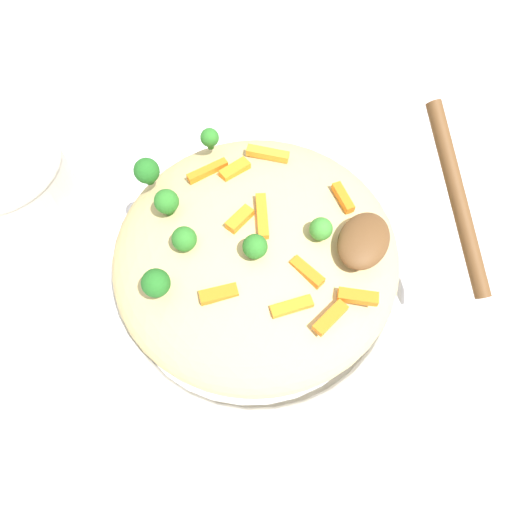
% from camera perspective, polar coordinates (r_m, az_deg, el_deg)
% --- Properties ---
extents(ground_plane, '(2.40, 2.40, 0.00)m').
position_cam_1_polar(ground_plane, '(0.49, 0.00, -4.07)').
color(ground_plane, silver).
extents(serving_bowl, '(0.29, 0.29, 0.04)m').
position_cam_1_polar(serving_bowl, '(0.47, 0.00, -2.89)').
color(serving_bowl, silver).
rests_on(serving_bowl, ground_plane).
extents(pasta_mound, '(0.26, 0.25, 0.08)m').
position_cam_1_polar(pasta_mound, '(0.42, 0.00, 0.44)').
color(pasta_mound, '#D1BA7A').
rests_on(pasta_mound, serving_bowl).
extents(carrot_piece_0, '(0.03, 0.02, 0.01)m').
position_cam_1_polar(carrot_piece_0, '(0.42, -2.62, 10.56)').
color(carrot_piece_0, orange).
rests_on(carrot_piece_0, pasta_mound).
extents(carrot_piece_1, '(0.02, 0.03, 0.01)m').
position_cam_1_polar(carrot_piece_1, '(0.37, 6.29, -1.97)').
color(carrot_piece_1, orange).
rests_on(carrot_piece_1, pasta_mound).
extents(carrot_piece_2, '(0.03, 0.03, 0.01)m').
position_cam_1_polar(carrot_piece_2, '(0.36, -4.27, -4.84)').
color(carrot_piece_2, orange).
rests_on(carrot_piece_2, pasta_mound).
extents(carrot_piece_3, '(0.03, 0.02, 0.01)m').
position_cam_1_polar(carrot_piece_3, '(0.38, -2.28, 4.15)').
color(carrot_piece_3, orange).
rests_on(carrot_piece_3, pasta_mound).
extents(carrot_piece_4, '(0.04, 0.03, 0.01)m').
position_cam_1_polar(carrot_piece_4, '(0.42, -5.98, 10.38)').
color(carrot_piece_4, orange).
rests_on(carrot_piece_4, pasta_mound).
extents(carrot_piece_5, '(0.04, 0.03, 0.01)m').
position_cam_1_polar(carrot_piece_5, '(0.38, 0.69, 4.95)').
color(carrot_piece_5, orange).
rests_on(carrot_piece_5, pasta_mound).
extents(carrot_piece_6, '(0.02, 0.04, 0.01)m').
position_cam_1_polar(carrot_piece_6, '(0.44, 1.45, 12.49)').
color(carrot_piece_6, orange).
rests_on(carrot_piece_6, pasta_mound).
extents(carrot_piece_7, '(0.03, 0.03, 0.01)m').
position_cam_1_polar(carrot_piece_7, '(0.41, 10.65, 7.09)').
color(carrot_piece_7, orange).
rests_on(carrot_piece_7, pasta_mound).
extents(carrot_piece_8, '(0.03, 0.02, 0.01)m').
position_cam_1_polar(carrot_piece_8, '(0.36, 9.14, -7.50)').
color(carrot_piece_8, orange).
rests_on(carrot_piece_8, pasta_mound).
extents(carrot_piece_9, '(0.02, 0.03, 0.01)m').
position_cam_1_polar(carrot_piece_9, '(0.37, 12.43, -4.91)').
color(carrot_piece_9, orange).
rests_on(carrot_piece_9, pasta_mound).
extents(carrot_piece_10, '(0.03, 0.03, 0.01)m').
position_cam_1_polar(carrot_piece_10, '(0.36, 4.42, -6.20)').
color(carrot_piece_10, orange).
rests_on(carrot_piece_10, pasta_mound).
extents(broccoli_floret_0, '(0.02, 0.02, 0.02)m').
position_cam_1_polar(broccoli_floret_0, '(0.37, -8.81, 2.07)').
color(broccoli_floret_0, '#296820').
rests_on(broccoli_floret_0, pasta_mound).
extents(broccoli_floret_1, '(0.02, 0.02, 0.03)m').
position_cam_1_polar(broccoli_floret_1, '(0.39, -10.94, 6.57)').
color(broccoli_floret_1, '#296820').
rests_on(broccoli_floret_1, pasta_mound).
extents(broccoli_floret_2, '(0.02, 0.02, 0.03)m').
position_cam_1_polar(broccoli_floret_2, '(0.42, -13.29, 10.14)').
color(broccoli_floret_2, '#205B1C').
rests_on(broccoli_floret_2, pasta_mound).
extents(broccoli_floret_3, '(0.02, 0.02, 0.02)m').
position_cam_1_polar(broccoli_floret_3, '(0.44, -5.72, 14.26)').
color(broccoli_floret_3, '#296820').
rests_on(broccoli_floret_3, pasta_mound).
extents(broccoli_floret_4, '(0.02, 0.02, 0.02)m').
position_cam_1_polar(broccoli_floret_4, '(0.36, -0.12, 1.15)').
color(broccoli_floret_4, '#296820').
rests_on(broccoli_floret_4, pasta_mound).
extents(broccoli_floret_5, '(0.02, 0.02, 0.02)m').
position_cam_1_polar(broccoli_floret_5, '(0.38, 7.99, 3.29)').
color(broccoli_floret_5, '#377928').
rests_on(broccoli_floret_5, pasta_mound).
extents(broccoli_floret_6, '(0.02, 0.02, 0.03)m').
position_cam_1_polar(broccoli_floret_6, '(0.36, -12.20, -3.31)').
color(broccoli_floret_6, '#205B1C').
rests_on(broccoli_floret_6, pasta_mound).
extents(serving_spoon, '(0.13, 0.12, 0.08)m').
position_cam_1_polar(serving_spoon, '(0.38, 16.82, 3.51)').
color(serving_spoon, brown).
rests_on(serving_spoon, pasta_mound).
extents(companion_bowl, '(0.13, 0.13, 0.09)m').
position_cam_1_polar(companion_bowl, '(0.56, -27.89, 7.76)').
color(companion_bowl, beige).
rests_on(companion_bowl, ground_plane).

